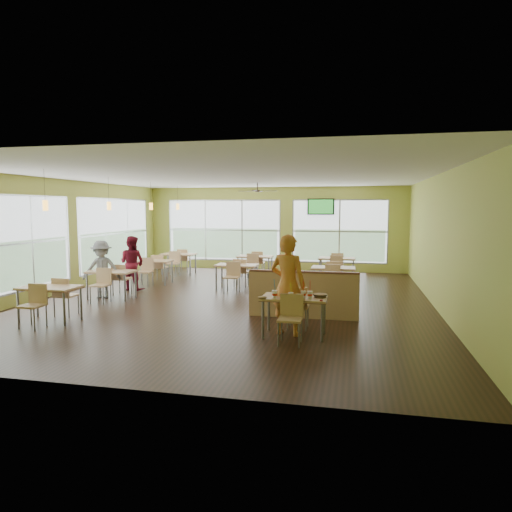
{
  "coord_description": "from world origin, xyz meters",
  "views": [
    {
      "loc": [
        3.09,
        -11.33,
        2.39
      ],
      "look_at": [
        0.72,
        -0.52,
        1.23
      ],
      "focal_mm": 32.0,
      "sensor_mm": 36.0,
      "label": 1
    }
  ],
  "objects_px": {
    "half_wall_divider": "(303,294)",
    "food_basket": "(320,295)",
    "main_table": "(294,303)",
    "man_plaid": "(288,285)"
  },
  "relations": [
    {
      "from": "half_wall_divider",
      "to": "food_basket",
      "type": "distance_m",
      "value": 1.5
    },
    {
      "from": "main_table",
      "to": "half_wall_divider",
      "type": "height_order",
      "value": "half_wall_divider"
    },
    {
      "from": "half_wall_divider",
      "to": "man_plaid",
      "type": "xyz_separation_m",
      "value": [
        -0.14,
        -1.38,
        0.43
      ]
    },
    {
      "from": "man_plaid",
      "to": "food_basket",
      "type": "bearing_deg",
      "value": -167.52
    },
    {
      "from": "half_wall_divider",
      "to": "food_basket",
      "type": "relative_size",
      "value": 8.82
    },
    {
      "from": "main_table",
      "to": "food_basket",
      "type": "bearing_deg",
      "value": 6.0
    },
    {
      "from": "main_table",
      "to": "food_basket",
      "type": "distance_m",
      "value": 0.5
    },
    {
      "from": "main_table",
      "to": "half_wall_divider",
      "type": "bearing_deg",
      "value": 90.0
    },
    {
      "from": "half_wall_divider",
      "to": "man_plaid",
      "type": "bearing_deg",
      "value": -95.62
    },
    {
      "from": "man_plaid",
      "to": "food_basket",
      "type": "height_order",
      "value": "man_plaid"
    }
  ]
}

